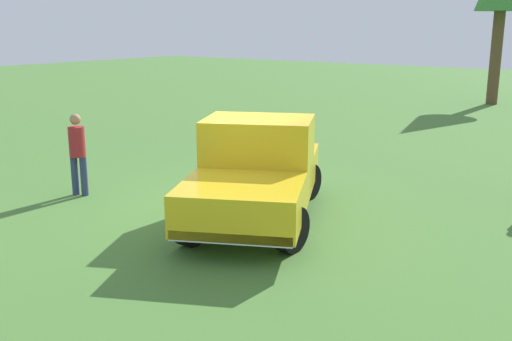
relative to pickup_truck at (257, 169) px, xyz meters
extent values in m
plane|color=#477533|center=(-0.06, -0.71, -0.91)|extent=(80.00, 80.00, 0.00)
cylinder|color=black|center=(1.01, 1.38, -0.55)|extent=(0.72, 0.22, 0.72)
cylinder|color=black|center=(1.71, -0.02, -0.55)|extent=(0.72, 0.22, 0.72)
cylinder|color=black|center=(-1.51, 0.12, -0.55)|extent=(0.72, 0.22, 0.72)
cylinder|color=black|center=(-0.81, -1.28, -0.55)|extent=(0.72, 0.22, 0.72)
cube|color=gold|center=(1.28, 0.64, -0.21)|extent=(2.41, 2.46, 0.64)
cube|color=gold|center=(-0.14, -0.07, 0.17)|extent=(2.10, 2.30, 1.40)
cube|color=slate|center=(-0.14, -0.07, 0.61)|extent=(1.84, 2.07, 0.48)
cube|color=gold|center=(-0.92, -0.46, -0.23)|extent=(2.73, 2.62, 0.60)
cube|color=silver|center=(2.02, 1.01, -0.47)|extent=(0.91, 1.66, 0.16)
cylinder|color=navy|center=(0.92, -3.66, -0.51)|extent=(0.14, 0.14, 0.80)
cylinder|color=navy|center=(1.00, -3.84, -0.51)|extent=(0.14, 0.14, 0.80)
cylinder|color=maroon|center=(0.96, -3.75, 0.20)|extent=(0.42, 0.42, 0.60)
sphere|color=#A87A56|center=(0.96, -3.75, 0.65)|extent=(0.22, 0.22, 0.22)
cylinder|color=brown|center=(-18.60, -0.99, 1.06)|extent=(0.47, 0.47, 3.93)
cone|color=orange|center=(-3.91, -2.20, -0.63)|extent=(0.32, 0.32, 0.55)
camera|label=1|loc=(8.14, 5.97, 2.47)|focal=41.48mm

